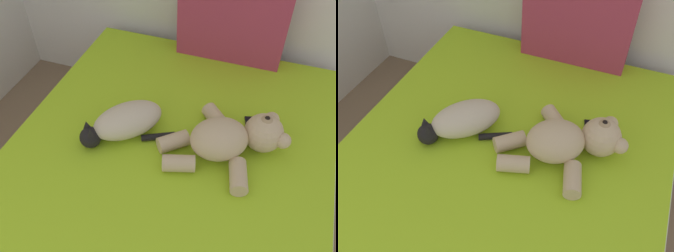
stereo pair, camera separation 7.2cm
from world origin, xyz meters
TOP-DOWN VIEW (x-y plane):
  - bed at (1.46, 3.38)m, footprint 1.54×2.05m
  - patterned_cushion at (1.55, 4.31)m, footprint 0.61×0.14m
  - cat at (1.23, 3.52)m, footprint 0.42×0.38m
  - teddy_bear at (1.73, 3.57)m, footprint 0.59×0.48m
  - cell_phone at (1.81, 3.75)m, footprint 0.11×0.16m

SIDE VIEW (x-z plane):
  - bed at x=1.46m, z-range 0.00..0.50m
  - cell_phone at x=1.81m, z-range 0.50..0.51m
  - cat at x=1.23m, z-range 0.49..0.64m
  - teddy_bear at x=1.73m, z-range 0.48..0.68m
  - patterned_cushion at x=1.55m, z-range 0.50..0.98m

